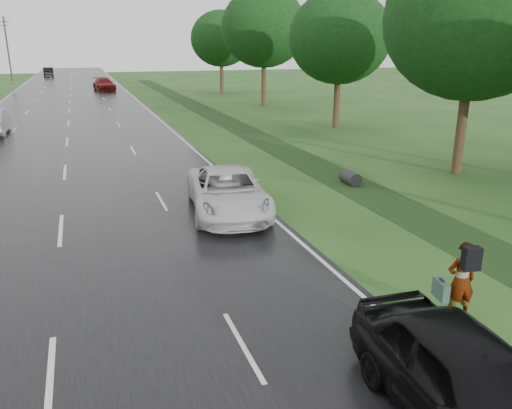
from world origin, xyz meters
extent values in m
plane|color=#214819|center=(0.00, 0.00, 0.00)|extent=(220.00, 220.00, 0.00)
cube|color=black|center=(0.00, 45.00, 0.02)|extent=(14.00, 180.00, 0.04)
cube|color=silver|center=(6.75, 45.00, 0.04)|extent=(0.12, 180.00, 0.01)
cube|color=silver|center=(0.00, 45.00, 0.04)|extent=(0.12, 180.00, 0.01)
cube|color=black|center=(11.50, 20.00, 0.00)|extent=(2.20, 120.00, 0.01)
cylinder|color=#2D2D2D|center=(11.50, 10.00, 0.25)|extent=(0.56, 1.00, 0.56)
cylinder|color=#3C2318|center=(-9.20, 85.00, 5.00)|extent=(0.26, 0.26, 10.00)
cube|color=#3C2318|center=(-9.20, 85.00, 9.20)|extent=(1.60, 0.12, 0.12)
cube|color=#3C2318|center=(-9.20, 85.00, 8.60)|extent=(1.20, 0.10, 0.10)
cylinder|color=#3C2318|center=(17.00, 10.00, 1.92)|extent=(0.44, 0.44, 3.84)
ellipsoid|color=black|center=(17.00, 10.00, 6.69)|extent=(7.60, 7.60, 6.84)
cylinder|color=#3C2318|center=(18.20, 24.00, 1.76)|extent=(0.44, 0.44, 3.52)
ellipsoid|color=black|center=(18.20, 24.00, 6.14)|extent=(7.00, 7.00, 6.30)
cylinder|color=#3C2318|center=(17.80, 38.00, 2.08)|extent=(0.44, 0.44, 4.16)
ellipsoid|color=black|center=(17.80, 38.00, 7.16)|extent=(8.00, 8.00, 7.20)
cylinder|color=#3C2318|center=(17.50, 52.00, 1.84)|extent=(0.44, 0.44, 3.68)
ellipsoid|color=black|center=(17.50, 52.00, 6.38)|extent=(7.20, 7.20, 6.48)
imported|color=#A5998C|center=(8.20, -0.46, 0.88)|extent=(0.71, 0.54, 1.76)
cube|color=black|center=(8.15, -0.71, 1.50)|extent=(0.39, 0.28, 0.49)
cube|color=#375149|center=(7.85, -0.29, 0.64)|extent=(0.26, 0.51, 0.40)
cube|color=black|center=(7.85, -0.29, 0.88)|extent=(0.08, 0.17, 0.04)
imported|color=silver|center=(5.50, 7.92, 0.79)|extent=(3.21, 5.70, 1.50)
imported|color=black|center=(5.97, -3.23, 0.84)|extent=(2.18, 4.81, 1.60)
imported|color=#670C0B|center=(4.16, 60.70, 0.83)|extent=(2.88, 5.67, 1.58)
imported|color=black|center=(-4.10, 96.92, 0.86)|extent=(2.02, 5.07, 1.64)
camera|label=1|loc=(0.98, -8.03, 5.61)|focal=35.00mm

